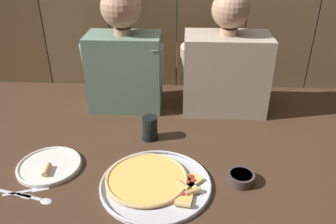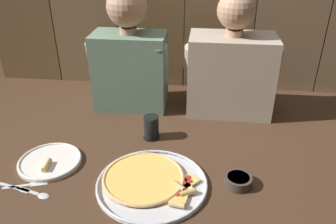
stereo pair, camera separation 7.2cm
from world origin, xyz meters
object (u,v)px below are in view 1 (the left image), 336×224
at_px(pizza_tray, 153,182).
at_px(drinking_glass, 150,128).
at_px(diner_left, 124,54).
at_px(dinner_plate, 49,166).
at_px(diner_right, 226,61).
at_px(dipping_bowl, 241,177).

relative_size(pizza_tray, drinking_glass, 3.81).
relative_size(drinking_glass, diner_left, 0.18).
relative_size(dinner_plate, diner_right, 0.42).
bearing_deg(pizza_tray, dinner_plate, 169.77).
distance_m(pizza_tray, drinking_glass, 0.31).
distance_m(dinner_plate, dipping_bowl, 0.73).
bearing_deg(dinner_plate, diner_left, 67.13).
bearing_deg(diner_right, dinner_plate, -143.58).
bearing_deg(diner_left, dinner_plate, -112.87).
xyz_separation_m(pizza_tray, dinner_plate, (-0.41, 0.07, -0.00)).
height_order(pizza_tray, diner_right, diner_right).
xyz_separation_m(pizza_tray, diner_left, (-0.19, 0.60, 0.27)).
xyz_separation_m(dipping_bowl, diner_right, (-0.02, 0.57, 0.23)).
bearing_deg(drinking_glass, dipping_bowl, -37.58).
xyz_separation_m(pizza_tray, diner_right, (0.30, 0.60, 0.24)).
bearing_deg(diner_left, drinking_glass, -63.39).
height_order(pizza_tray, diner_left, diner_left).
height_order(dinner_plate, drinking_glass, drinking_glass).
xyz_separation_m(diner_left, diner_right, (0.49, -0.00, -0.03)).
height_order(pizza_tray, dinner_plate, dinner_plate).
bearing_deg(dipping_bowl, diner_left, 131.53).
distance_m(drinking_glass, diner_right, 0.49).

